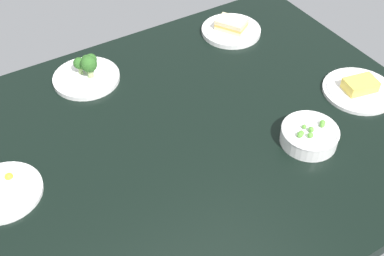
{
  "coord_description": "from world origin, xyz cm",
  "views": [
    {
      "loc": [
        -46.86,
        -77.66,
        93.73
      ],
      "look_at": [
        0.0,
        0.0,
        6.0
      ],
      "focal_mm": 46.55,
      "sensor_mm": 36.0,
      "label": 1
    }
  ],
  "objects_px": {
    "plate_sandwich": "(231,29)",
    "plate_eggs": "(3,190)",
    "plate_cheese": "(359,89)",
    "bowl_peas": "(309,135)",
    "plate_broccoli": "(87,74)"
  },
  "relations": [
    {
      "from": "plate_cheese",
      "to": "plate_eggs",
      "type": "xyz_separation_m",
      "value": [
        -0.95,
        0.16,
        -0.0
      ]
    },
    {
      "from": "bowl_peas",
      "to": "plate_eggs",
      "type": "bearing_deg",
      "value": 161.74
    },
    {
      "from": "plate_sandwich",
      "to": "plate_eggs",
      "type": "bearing_deg",
      "value": -161.32
    },
    {
      "from": "bowl_peas",
      "to": "plate_eggs",
      "type": "xyz_separation_m",
      "value": [
        -0.7,
        0.23,
        -0.01
      ]
    },
    {
      "from": "bowl_peas",
      "to": "plate_sandwich",
      "type": "bearing_deg",
      "value": 77.52
    },
    {
      "from": "plate_cheese",
      "to": "plate_sandwich",
      "type": "bearing_deg",
      "value": 107.66
    },
    {
      "from": "plate_sandwich",
      "to": "plate_broccoli",
      "type": "bearing_deg",
      "value": 178.27
    },
    {
      "from": "plate_cheese",
      "to": "bowl_peas",
      "type": "relative_size",
      "value": 1.38
    },
    {
      "from": "plate_broccoli",
      "to": "plate_eggs",
      "type": "relative_size",
      "value": 1.06
    },
    {
      "from": "plate_broccoli",
      "to": "plate_sandwich",
      "type": "relative_size",
      "value": 1.0
    },
    {
      "from": "plate_cheese",
      "to": "bowl_peas",
      "type": "bearing_deg",
      "value": -162.87
    },
    {
      "from": "plate_sandwich",
      "to": "bowl_peas",
      "type": "height_order",
      "value": "bowl_peas"
    },
    {
      "from": "plate_sandwich",
      "to": "plate_eggs",
      "type": "height_order",
      "value": "plate_sandwich"
    },
    {
      "from": "plate_cheese",
      "to": "bowl_peas",
      "type": "distance_m",
      "value": 0.26
    },
    {
      "from": "plate_broccoli",
      "to": "plate_eggs",
      "type": "bearing_deg",
      "value": -138.22
    }
  ]
}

